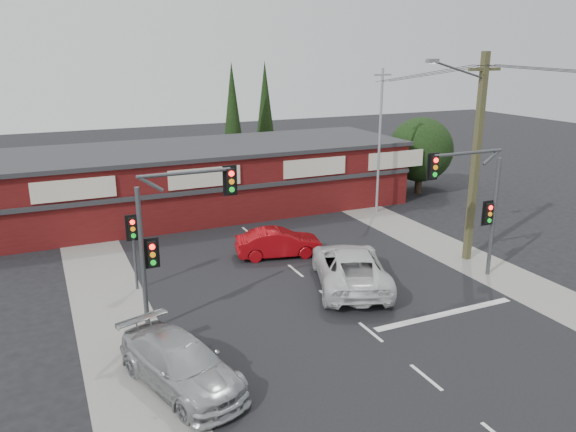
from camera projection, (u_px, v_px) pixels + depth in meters
name	position (u px, v px, depth m)	size (l,w,h in m)	color
ground	(349.00, 315.00, 22.14)	(120.00, 120.00, 0.00)	black
road_strip	(296.00, 271.00, 26.51)	(14.00, 70.00, 0.01)	black
verge_left	(110.00, 303.00, 23.16)	(3.00, 70.00, 0.02)	gray
verge_right	(440.00, 246.00, 29.86)	(3.00, 70.00, 0.02)	gray
stop_line	(445.00, 314.00, 22.21)	(6.50, 0.35, 0.01)	silver
white_suv	(350.00, 267.00, 24.71)	(2.89, 6.27, 1.74)	silver
silver_suv	(181.00, 364.00, 17.29)	(2.11, 5.20, 1.51)	#AAADAF
red_sedan	(279.00, 243.00, 28.26)	(1.50, 4.31, 1.42)	#95090E
lane_dashes	(371.00, 332.00, 20.79)	(0.12, 34.51, 0.01)	silver
shop_building	(203.00, 178.00, 35.98)	(27.30, 8.40, 4.22)	#4A0E0F
tree_cluster	(419.00, 153.00, 40.60)	(5.90, 5.10, 5.50)	#2D2116
conifer_near	(233.00, 112.00, 42.93)	(1.80, 1.80, 9.25)	#2D2116
conifer_far	(265.00, 108.00, 46.06)	(1.80, 1.80, 9.25)	#2D2116
traffic_mast_left	(170.00, 227.00, 20.24)	(3.77, 0.27, 5.97)	#47494C
traffic_mast_right	(476.00, 195.00, 24.60)	(3.96, 0.27, 5.97)	#47494C
pedestal_signal	(133.00, 237.00, 23.87)	(0.55, 0.27, 3.38)	#47494C
utility_pole	(474.00, 152.00, 26.51)	(4.38, 0.59, 10.00)	#4D4A2B
steel_pole	(380.00, 139.00, 34.84)	(1.20, 0.16, 9.00)	gray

